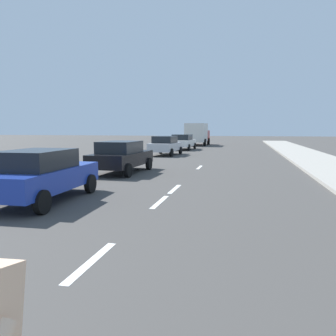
{
  "coord_description": "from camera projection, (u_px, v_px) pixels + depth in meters",
  "views": [
    {
      "loc": [
        2.43,
        3.84,
        2.21
      ],
      "look_at": [
        0.37,
        12.97,
        1.1
      ],
      "focal_mm": 35.98,
      "sensor_mm": 36.0,
      "label": 1
    }
  ],
  "objects": [
    {
      "name": "ground_plane",
      "position": [
        192.0,
        174.0,
        16.44
      ],
      "size": [
        160.0,
        160.0,
        0.0
      ],
      "primitive_type": "plane",
      "color": "#423F3D"
    },
    {
      "name": "lane_stripe_2",
      "position": [
        91.0,
        261.0,
        5.61
      ],
      "size": [
        0.16,
        1.8,
        0.01
      ],
      "primitive_type": "cube",
      "color": "white",
      "rests_on": "ground"
    },
    {
      "name": "lane_stripe_3",
      "position": [
        160.0,
        202.0,
        10.12
      ],
      "size": [
        0.16,
        1.8,
        0.01
      ],
      "primitive_type": "cube",
      "color": "white",
      "rests_on": "ground"
    },
    {
      "name": "lane_stripe_4",
      "position": [
        175.0,
        189.0,
        12.27
      ],
      "size": [
        0.16,
        1.8,
        0.01
      ],
      "primitive_type": "cube",
      "color": "white",
      "rests_on": "ground"
    },
    {
      "name": "lane_stripe_5",
      "position": [
        199.0,
        167.0,
        19.05
      ],
      "size": [
        0.16,
        1.8,
        0.01
      ],
      "primitive_type": "cube",
      "color": "white",
      "rests_on": "ground"
    },
    {
      "name": "parked_car_blue",
      "position": [
        40.0,
        174.0,
        10.13
      ],
      "size": [
        2.08,
        4.37,
        1.57
      ],
      "rotation": [
        0.0,
        0.0,
        0.02
      ],
      "color": "#1E389E",
      "rests_on": "ground"
    },
    {
      "name": "parked_car_black",
      "position": [
        121.0,
        156.0,
        16.69
      ],
      "size": [
        2.18,
        4.48,
        1.57
      ],
      "rotation": [
        0.0,
        0.0,
        -0.04
      ],
      "color": "black",
      "rests_on": "ground"
    },
    {
      "name": "parked_car_silver",
      "position": [
        165.0,
        145.0,
        27.6
      ],
      "size": [
        2.18,
        4.37,
        1.57
      ],
      "rotation": [
        0.0,
        0.0,
        -0.06
      ],
      "color": "#B7BABF",
      "rests_on": "ground"
    },
    {
      "name": "parked_car_white",
      "position": [
        183.0,
        141.0,
        34.63
      ],
      "size": [
        2.26,
        4.65,
        1.57
      ],
      "rotation": [
        0.0,
        0.0,
        -0.04
      ],
      "color": "white",
      "rests_on": "ground"
    },
    {
      "name": "delivery_truck",
      "position": [
        197.0,
        134.0,
        43.32
      ],
      "size": [
        2.76,
        6.28,
        2.8
      ],
      "rotation": [
        0.0,
        0.0,
        -0.02
      ],
      "color": "maroon",
      "rests_on": "ground"
    }
  ]
}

